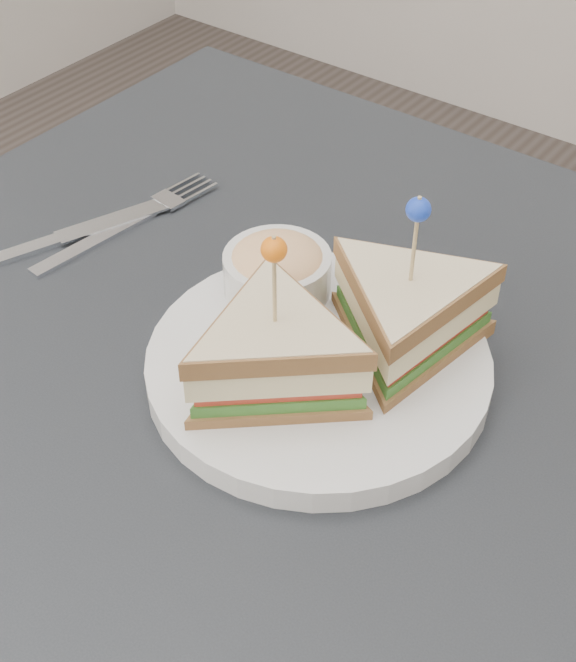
{
  "coord_description": "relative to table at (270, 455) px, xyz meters",
  "views": [
    {
      "loc": [
        0.29,
        -0.36,
        1.22
      ],
      "look_at": [
        0.01,
        0.01,
        0.8
      ],
      "focal_mm": 50.0,
      "sensor_mm": 36.0,
      "label": 1
    }
  ],
  "objects": [
    {
      "name": "table",
      "position": [
        0.0,
        0.0,
        0.0
      ],
      "size": [
        0.8,
        0.8,
        0.75
      ],
      "color": "black",
      "rests_on": "ground"
    },
    {
      "name": "cutlery_knife",
      "position": [
        -0.25,
        0.04,
        0.08
      ],
      "size": [
        0.09,
        0.19,
        0.01
      ],
      "rotation": [
        0.0,
        0.0,
        -0.37
      ],
      "color": "silver",
      "rests_on": "table"
    },
    {
      "name": "plate_meal",
      "position": [
        0.03,
        0.03,
        0.12
      ],
      "size": [
        0.29,
        0.29,
        0.15
      ],
      "rotation": [
        0.0,
        0.0,
        0.2
      ],
      "color": "silver",
      "rests_on": "table"
    },
    {
      "name": "cutlery_fork",
      "position": [
        -0.22,
        0.09,
        0.08
      ],
      "size": [
        0.04,
        0.2,
        0.01
      ],
      "rotation": [
        0.0,
        0.0,
        -0.12
      ],
      "color": "silver",
      "rests_on": "table"
    }
  ]
}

